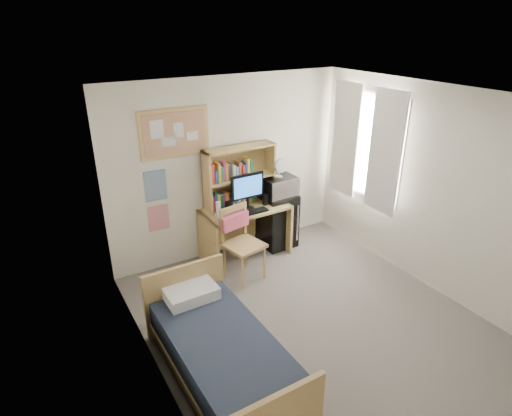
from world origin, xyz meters
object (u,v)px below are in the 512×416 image
desk_chair (244,245)px  microwave (279,186)px  desk (246,232)px  speaker_right (265,200)px  bed (223,358)px  mini_fridge (277,220)px  bulletin_board (175,133)px  monitor (247,192)px  speaker_left (229,208)px  desk_fan (279,168)px

desk_chair → microwave: size_ratio=2.10×
desk → speaker_right: bearing=-11.3°
bed → mini_fridge: bearing=45.7°
bed → microwave: bearing=45.4°
speaker_right → bulletin_board: bearing=161.1°
bulletin_board → monitor: bearing=-23.8°
bulletin_board → speaker_right: bearing=-17.8°
bed → speaker_left: speaker_left is taller
microwave → mini_fridge: bearing=90.0°
mini_fridge → bed: 2.83m
monitor → desk_chair: bearing=-125.6°
bed → microwave: 2.91m
desk → bed: size_ratio=0.70×
mini_fridge → monitor: 0.88m
desk → desk_chair: desk_chair is taller
bulletin_board → desk_chair: bearing=-56.3°
desk_chair → bed: desk_chair is taller
bulletin_board → desk_chair: bulletin_board is taller
desk → monitor: (0.00, -0.06, 0.66)m
bed → desk_fan: desk_fan is taller
monitor → speaker_left: bearing=180.0°
mini_fridge → monitor: bearing=-169.4°
bulletin_board → desk: (0.86, -0.32, -1.53)m
mini_fridge → microwave: microwave is taller
desk_chair → desk_fan: desk_fan is taller
monitor → microwave: bearing=9.0°
bulletin_board → monitor: (0.86, -0.38, -0.86)m
microwave → desk_fan: bearing=0.0°
desk → microwave: bearing=3.3°
monitor → bulletin_board: bearing=155.2°
desk_chair → speaker_left: size_ratio=5.58×
desk_chair → mini_fridge: size_ratio=1.21×
desk → desk_fan: desk_fan is taller
speaker_left → microwave: 0.91m
desk_chair → microwave: bearing=19.4°
speaker_left → microwave: (0.89, 0.11, 0.11)m
desk_chair → mini_fridge: 1.07m
desk_fan → mini_fridge: bearing=90.0°
monitor → desk_fan: size_ratio=1.96×
monitor → speaker_left: size_ratio=2.93×
bed → speaker_left: bearing=60.4°
bed → bulletin_board: bearing=77.1°
bulletin_board → desk_chair: 1.72m
mini_fridge → speaker_left: 1.01m
speaker_right → bed: bearing=-131.8°
mini_fridge → monitor: (-0.59, -0.13, 0.63)m
mini_fridge → bed: bearing=-135.0°
mini_fridge → speaker_left: (-0.89, -0.13, 0.46)m
microwave → bed: bearing=-135.3°
mini_fridge → bed: (-1.95, -2.05, -0.18)m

